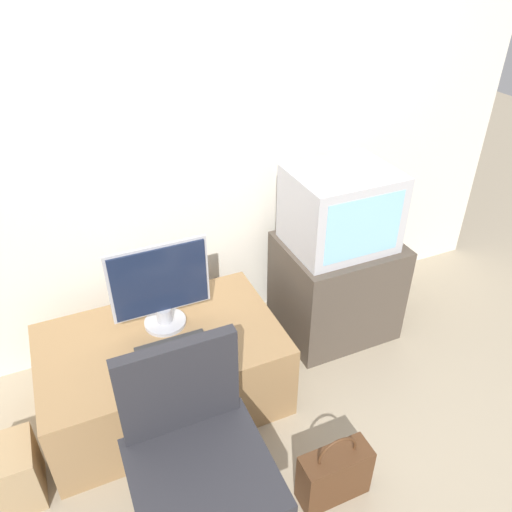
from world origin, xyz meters
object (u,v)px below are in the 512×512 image
Objects in this scene: crt_tv at (341,209)px; cardboard_box_lower at (6,476)px; handbag at (334,474)px; office_chair at (198,471)px; main_monitor at (161,287)px; keyboard at (172,346)px; mouse at (218,335)px.

crt_tv is 1.85× the size of cardboard_box_lower.
crt_tv is 1.32m from handbag.
main_monitor is at bearing 83.14° from office_chair.
keyboard is 0.64m from office_chair.
crt_tv is at bearing 18.13° from mouse.
office_chair is 2.36× the size of handbag.
cardboard_box_lower is (-0.73, 0.47, -0.24)m from office_chair.
handbag is (0.57, -0.09, -0.25)m from office_chair.
keyboard is at bearing 82.74° from office_chair.
mouse is (0.21, -0.21, -0.22)m from main_monitor.
mouse is at bearing -45.08° from main_monitor.
mouse reaches higher than cardboard_box_lower.
crt_tv is at bearing 13.12° from keyboard.
cardboard_box_lower is 0.79× the size of handbag.
handbag is at bearing -119.99° from crt_tv.
mouse is 0.81m from handbag.
main_monitor is 0.87m from office_chair.
mouse is 0.23× the size of cardboard_box_lower.
crt_tv is 1.46× the size of handbag.
handbag is at bearing -23.20° from cardboard_box_lower.
main_monitor is at bearing 134.92° from mouse.
keyboard is at bearing -166.88° from crt_tv.
keyboard is at bearing 123.86° from handbag.
cardboard_box_lower is (-1.85, -0.42, -0.69)m from crt_tv.
handbag reaches higher than cardboard_box_lower.
office_chair is at bearing -97.26° from keyboard.
cardboard_box_lower is at bearing 156.80° from handbag.
keyboard reaches higher than cardboard_box_lower.
handbag is (0.26, -0.70, -0.31)m from mouse.
mouse is 0.95m from crt_tv.
keyboard is 0.88m from cardboard_box_lower.
crt_tv reaches higher than main_monitor.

